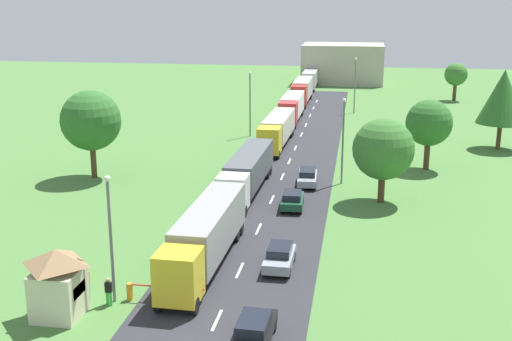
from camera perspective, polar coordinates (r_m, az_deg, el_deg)
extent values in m
cube|color=#2B2B30|center=(54.24, 1.13, -3.28)|extent=(10.00, 140.00, 0.06)
cube|color=white|center=(36.14, -3.49, -13.14)|extent=(0.16, 2.40, 0.01)
cube|color=white|center=(42.05, -1.46, -8.86)|extent=(0.16, 2.40, 0.01)
cube|color=white|center=(49.16, 0.22, -5.22)|extent=(0.16, 2.40, 0.01)
cube|color=white|center=(56.17, 1.43, -2.58)|extent=(0.16, 2.40, 0.01)
cube|color=white|center=(63.26, 2.36, -0.55)|extent=(0.16, 2.40, 0.01)
cube|color=white|center=(69.27, 2.99, 0.84)|extent=(0.16, 2.40, 0.01)
cube|color=white|center=(75.38, 3.52, 2.01)|extent=(0.16, 2.40, 0.01)
cube|color=white|center=(82.94, 4.07, 3.22)|extent=(0.16, 2.40, 0.01)
cube|color=white|center=(89.30, 4.46, 4.07)|extent=(0.16, 2.40, 0.01)
cube|color=white|center=(96.67, 4.85, 4.91)|extent=(0.16, 2.40, 0.01)
cube|color=white|center=(103.22, 5.14, 5.56)|extent=(0.16, 2.40, 0.01)
cube|color=white|center=(110.29, 5.42, 6.17)|extent=(0.16, 2.40, 0.01)
cube|color=yellow|center=(36.80, -6.90, -9.29)|extent=(2.48, 2.44, 2.91)
cube|color=black|center=(35.60, -7.47, -9.26)|extent=(2.10, 0.14, 1.28)
cube|color=gray|center=(43.14, -4.09, -5.01)|extent=(2.70, 11.46, 2.96)
cube|color=black|center=(43.74, -4.05, -7.07)|extent=(1.09, 10.86, 0.24)
cylinder|color=black|center=(36.64, -5.50, -11.89)|extent=(0.37, 1.01, 1.00)
cylinder|color=black|center=(37.22, -8.68, -11.55)|extent=(0.37, 1.01, 1.00)
cylinder|color=black|center=(46.65, -1.75, -5.72)|extent=(0.37, 1.01, 1.00)
cylinder|color=black|center=(47.11, -4.26, -5.54)|extent=(0.37, 1.01, 1.00)
cylinder|color=black|center=(47.91, -1.41, -5.14)|extent=(0.37, 1.01, 1.00)
cylinder|color=black|center=(48.36, -3.86, -4.98)|extent=(0.37, 1.01, 1.00)
cube|color=white|center=(51.86, -2.09, -1.93)|extent=(2.48, 2.48, 2.77)
cube|color=black|center=(50.63, -2.37, -1.77)|extent=(2.10, 0.13, 1.22)
cube|color=#4C5156|center=(58.88, -0.54, 0.40)|extent=(2.70, 11.94, 2.64)
cube|color=black|center=(59.29, -0.54, -1.02)|extent=(1.09, 11.32, 0.24)
cylinder|color=black|center=(51.51, -1.08, -3.67)|extent=(0.37, 1.01, 1.00)
cylinder|color=black|center=(51.95, -3.35, -3.53)|extent=(0.37, 1.01, 1.00)
cylinder|color=black|center=(62.52, 1.02, -0.26)|extent=(0.37, 1.01, 1.00)
cylinder|color=black|center=(62.88, -0.87, -0.17)|extent=(0.37, 1.01, 1.00)
cylinder|color=black|center=(63.88, 1.22, 0.08)|extent=(0.37, 1.01, 1.00)
cylinder|color=black|center=(64.23, -0.63, 0.16)|extent=(0.37, 1.01, 1.00)
cube|color=yellow|center=(70.46, 1.19, 2.71)|extent=(2.49, 2.71, 2.86)
cube|color=black|center=(69.12, 1.03, 2.90)|extent=(2.10, 0.14, 1.26)
cube|color=beige|center=(77.44, 2.05, 3.99)|extent=(2.71, 11.20, 2.67)
cube|color=black|center=(77.76, 2.04, 2.89)|extent=(1.10, 10.61, 0.24)
cylinder|color=black|center=(69.99, 1.95, 1.42)|extent=(0.37, 1.01, 1.00)
cylinder|color=black|center=(70.31, 0.26, 1.49)|extent=(0.37, 1.01, 1.00)
cylinder|color=black|center=(80.88, 3.13, 3.28)|extent=(0.37, 1.01, 1.00)
cylinder|color=black|center=(81.17, 1.65, 3.34)|extent=(0.37, 1.01, 1.00)
cylinder|color=black|center=(82.18, 3.24, 3.47)|extent=(0.37, 1.01, 1.00)
cylinder|color=black|center=(82.46, 1.79, 3.53)|extent=(0.37, 1.01, 1.00)
cube|color=red|center=(86.81, 2.84, 5.11)|extent=(2.44, 2.39, 2.99)
cube|color=black|center=(85.61, 2.76, 5.33)|extent=(2.10, 0.10, 1.32)
cube|color=white|center=(92.96, 3.28, 5.89)|extent=(2.51, 9.52, 2.76)
cube|color=black|center=(93.23, 3.27, 4.93)|extent=(0.91, 9.04, 0.24)
cylinder|color=black|center=(86.40, 3.48, 4.04)|extent=(0.35, 1.00, 1.00)
cylinder|color=black|center=(86.63, 2.09, 4.09)|extent=(0.35, 1.00, 1.00)
cylinder|color=black|center=(95.95, 4.07, 5.15)|extent=(0.35, 1.00, 1.00)
cylinder|color=black|center=(96.15, 2.82, 5.19)|extent=(0.35, 1.00, 1.00)
cylinder|color=black|center=(97.07, 4.13, 5.26)|extent=(0.35, 1.00, 1.00)
cylinder|color=black|center=(97.27, 2.89, 5.31)|extent=(0.35, 1.00, 1.00)
cube|color=red|center=(102.50, 3.82, 6.67)|extent=(2.45, 2.42, 3.09)
cube|color=black|center=(101.30, 3.76, 6.89)|extent=(2.10, 0.11, 1.36)
cube|color=beige|center=(109.14, 4.19, 7.31)|extent=(2.54, 10.43, 2.97)
cube|color=black|center=(109.38, 4.17, 6.44)|extent=(0.94, 9.90, 0.24)
cylinder|color=black|center=(102.05, 4.36, 5.75)|extent=(0.35, 1.00, 1.00)
cylinder|color=black|center=(102.26, 3.19, 5.79)|extent=(0.35, 1.00, 1.00)
cylinder|color=black|center=(112.38, 4.86, 6.61)|extent=(0.35, 1.00, 1.00)
cylinder|color=black|center=(112.57, 3.79, 6.64)|extent=(0.35, 1.00, 1.00)
cylinder|color=black|center=(113.62, 4.91, 6.70)|extent=(0.35, 1.00, 1.00)
cylinder|color=black|center=(113.80, 3.85, 6.73)|extent=(0.35, 1.00, 1.00)
cube|color=white|center=(121.18, 4.70, 7.95)|extent=(2.45, 2.40, 3.01)
cube|color=black|center=(120.00, 4.67, 8.14)|extent=(2.10, 0.11, 1.33)
cube|color=gray|center=(127.16, 4.91, 8.33)|extent=(2.56, 9.02, 2.62)
cube|color=black|center=(127.34, 4.90, 7.66)|extent=(0.95, 8.56, 0.24)
cylinder|color=black|center=(120.72, 5.17, 7.19)|extent=(0.36, 1.00, 1.00)
cylinder|color=black|center=(120.88, 4.16, 7.22)|extent=(0.36, 1.00, 1.00)
cylinder|color=black|center=(129.96, 5.45, 7.75)|extent=(0.36, 1.00, 1.00)
cylinder|color=black|center=(130.11, 4.52, 7.78)|extent=(0.36, 1.00, 1.00)
cylinder|color=black|center=(131.03, 5.48, 7.81)|extent=(0.36, 1.00, 1.00)
cylinder|color=black|center=(131.17, 4.56, 7.84)|extent=(0.36, 1.00, 1.00)
cube|color=black|center=(33.65, -0.16, -14.20)|extent=(1.90, 4.25, 0.61)
cube|color=black|center=(33.18, -0.24, -13.47)|extent=(1.57, 2.40, 0.60)
cylinder|color=black|center=(35.17, -1.00, -13.38)|extent=(0.24, 0.65, 0.64)
cylinder|color=black|center=(34.91, 1.61, -13.62)|extent=(0.24, 0.65, 0.64)
cube|color=#8C939E|center=(42.15, 2.10, -7.87)|extent=(1.78, 4.00, 0.63)
cube|color=black|center=(42.10, 2.14, -7.03)|extent=(1.49, 2.24, 0.54)
cylinder|color=black|center=(40.96, 2.91, -9.08)|extent=(0.23, 0.64, 0.64)
cylinder|color=black|center=(41.15, 0.76, -8.94)|extent=(0.23, 0.64, 0.64)
cylinder|color=black|center=(43.42, 3.35, -7.63)|extent=(0.23, 0.64, 0.64)
cylinder|color=black|center=(43.61, 1.32, -7.51)|extent=(0.23, 0.64, 0.64)
cube|color=#19472D|center=(53.76, 3.25, -2.73)|extent=(1.94, 3.98, 0.62)
cube|color=black|center=(53.41, 3.25, -2.21)|extent=(1.58, 2.25, 0.53)
cylinder|color=black|center=(55.17, 2.52, -2.58)|extent=(0.25, 0.65, 0.64)
cylinder|color=black|center=(55.08, 4.14, -2.64)|extent=(0.25, 0.65, 0.64)
cylinder|color=black|center=(52.65, 2.30, -3.46)|extent=(0.25, 0.65, 0.64)
cylinder|color=black|center=(52.56, 4.01, -3.52)|extent=(0.25, 0.65, 0.64)
cube|color=#8C939E|center=(60.53, 4.59, -0.70)|extent=(1.93, 4.59, 0.62)
cube|color=black|center=(60.60, 4.61, -0.12)|extent=(1.56, 2.59, 0.52)
cylinder|color=black|center=(59.12, 5.27, -1.41)|extent=(0.25, 0.65, 0.64)
cylinder|color=black|center=(59.17, 3.79, -1.37)|extent=(0.25, 0.65, 0.64)
cylinder|color=black|center=(62.07, 5.34, -0.61)|extent=(0.25, 0.65, 0.64)
cylinder|color=black|center=(62.12, 3.94, -0.57)|extent=(0.25, 0.65, 0.64)
cube|color=beige|center=(37.64, -17.15, -10.42)|extent=(2.48, 2.56, 2.72)
pyramid|color=brown|center=(36.78, -17.41, -7.37)|extent=(2.86, 2.94, 0.91)
cube|color=black|center=(37.00, -15.48, -10.19)|extent=(0.06, 1.53, 0.70)
cube|color=orange|center=(38.86, -11.17, -10.53)|extent=(0.28, 0.28, 1.05)
cylinder|color=red|center=(37.97, -7.97, -10.22)|extent=(4.50, 0.10, 0.10)
cylinder|color=green|center=(38.55, -13.08, -11.04)|extent=(0.16, 0.16, 0.83)
cylinder|color=green|center=(38.48, -12.80, -11.08)|extent=(0.16, 0.16, 0.83)
cube|color=black|center=(38.20, -13.01, -10.08)|extent=(0.38, 0.22, 0.62)
sphere|color=tan|center=(38.01, -13.05, -9.45)|extent=(0.23, 0.23, 0.23)
cylinder|color=green|center=(40.06, -14.93, -10.09)|extent=(0.16, 0.16, 0.89)
cylinder|color=green|center=(39.98, -14.66, -10.12)|extent=(0.16, 0.16, 0.89)
cube|color=orange|center=(39.70, -14.87, -9.09)|extent=(0.38, 0.22, 0.66)
sphere|color=beige|center=(39.51, -14.92, -8.44)|extent=(0.24, 0.24, 0.24)
cylinder|color=slate|center=(37.65, -12.77, -6.26)|extent=(0.18, 0.18, 7.34)
sphere|color=silver|center=(36.46, -13.12, -0.70)|extent=(0.36, 0.36, 0.36)
cylinder|color=slate|center=(60.68, 7.73, 2.42)|extent=(0.18, 0.18, 7.88)
sphere|color=silver|center=(59.93, 7.86, 6.21)|extent=(0.36, 0.36, 0.36)
cylinder|color=slate|center=(81.32, -0.54, 5.81)|extent=(0.18, 0.18, 7.94)
sphere|color=silver|center=(80.76, -0.54, 8.68)|extent=(0.36, 0.36, 0.36)
cylinder|color=slate|center=(99.27, 8.79, 7.39)|extent=(0.18, 0.18, 8.11)
sphere|color=silver|center=(98.80, 8.89, 9.79)|extent=(0.36, 0.36, 0.36)
cylinder|color=#513823|center=(64.63, -14.26, 0.89)|extent=(0.55, 0.55, 3.54)
sphere|color=#2D6628|center=(63.80, -14.49, 4.33)|extent=(5.82, 5.82, 5.82)
cylinder|color=#513823|center=(68.11, 14.95, 1.38)|extent=(0.59, 0.59, 3.11)
sphere|color=#2D6628|center=(67.42, 15.15, 4.12)|extent=(4.72, 4.72, 4.72)
cylinder|color=#513823|center=(115.78, 17.25, 6.72)|extent=(0.62, 0.62, 3.05)
sphere|color=#38702D|center=(115.41, 17.37, 8.17)|extent=(3.87, 3.87, 3.87)
cylinder|color=#513823|center=(56.30, 11.09, -1.44)|extent=(0.59, 0.59, 2.74)
sphere|color=#38702D|center=(55.45, 11.27, 1.87)|extent=(5.27, 5.27, 5.27)
cylinder|color=#513823|center=(79.77, 20.80, 2.86)|extent=(0.51, 0.51, 3.08)
cone|color=#2D6628|center=(78.99, 21.11, 6.15)|extent=(5.63, 5.63, 6.20)
cube|color=#B2A899|center=(134.78, 7.73, 9.40)|extent=(16.32, 11.47, 7.93)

